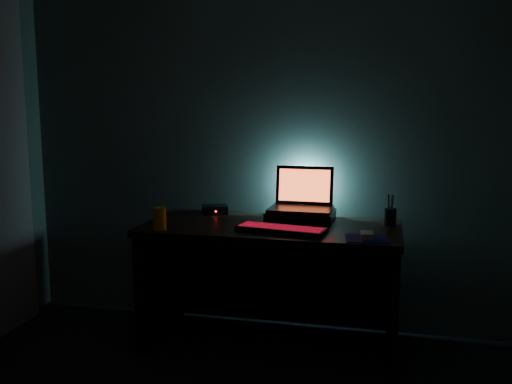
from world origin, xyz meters
TOP-DOWN VIEW (x-y plane):
  - room at (0.00, 0.00)m, footprint 3.50×4.00m
  - desk at (0.00, 1.67)m, footprint 1.50×0.70m
  - riser at (0.15, 1.79)m, footprint 0.40×0.30m
  - laptop at (0.15, 1.84)m, footprint 0.38×0.29m
  - keyboard at (0.09, 1.45)m, footprint 0.52×0.24m
  - mousepad at (0.56, 1.40)m, footprint 0.24×0.22m
  - mouse at (0.56, 1.40)m, footprint 0.07×0.11m
  - pen_cup at (0.68, 1.76)m, footprint 0.09×0.09m
  - juice_glass at (-0.59, 1.35)m, footprint 0.09×0.09m
  - router at (-0.42, 1.86)m, footprint 0.20×0.18m

SIDE VIEW (x-z plane):
  - desk at x=0.00m, z-range 0.12..0.87m
  - mousepad at x=0.56m, z-range 0.75..0.75m
  - keyboard at x=0.09m, z-range 0.75..0.78m
  - mouse at x=0.56m, z-range 0.75..0.79m
  - router at x=-0.42m, z-range 0.75..0.80m
  - riser at x=0.15m, z-range 0.75..0.81m
  - pen_cup at x=0.68m, z-range 0.75..0.85m
  - juice_glass at x=-0.59m, z-range 0.75..0.88m
  - laptop at x=0.15m, z-range 0.74..1.00m
  - room at x=0.00m, z-range 0.00..2.50m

